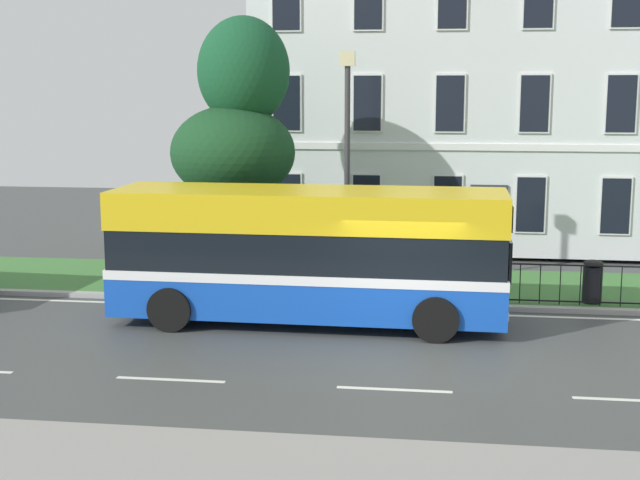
# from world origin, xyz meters

# --- Properties ---
(ground_plane) EXTENTS (60.00, 56.00, 0.18)m
(ground_plane) POSITION_xyz_m (0.00, 0.76, -0.02)
(ground_plane) COLOR #414543
(georgian_townhouse) EXTENTS (14.95, 9.11, 12.08)m
(georgian_townhouse) POSITION_xyz_m (2.18, 14.68, 6.20)
(georgian_townhouse) COLOR silver
(georgian_townhouse) RESTS_ON ground_plane
(iron_verge_railing) EXTENTS (14.83, 0.04, 0.97)m
(iron_verge_railing) POSITION_xyz_m (2.18, 4.40, 0.62)
(iron_verge_railing) COLOR black
(iron_verge_railing) RESTS_ON ground_plane
(evergreen_tree) EXTENTS (3.62, 3.35, 7.02)m
(evergreen_tree) POSITION_xyz_m (-4.58, 6.62, 3.11)
(evergreen_tree) COLOR #423328
(evergreen_tree) RESTS_ON ground_plane
(single_decker_bus) EXTENTS (8.65, 2.67, 2.97)m
(single_decker_bus) POSITION_xyz_m (-2.11, 2.45, 1.57)
(single_decker_bus) COLOR blue
(single_decker_bus) RESTS_ON ground_plane
(street_lamp_post) EXTENTS (0.36, 0.24, 5.93)m
(street_lamp_post) POSITION_xyz_m (-1.57, 5.28, 3.56)
(street_lamp_post) COLOR #333338
(street_lamp_post) RESTS_ON ground_plane
(litter_bin) EXTENTS (0.47, 0.47, 1.03)m
(litter_bin) POSITION_xyz_m (4.36, 4.70, 0.64)
(litter_bin) COLOR black
(litter_bin) RESTS_ON ground_plane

